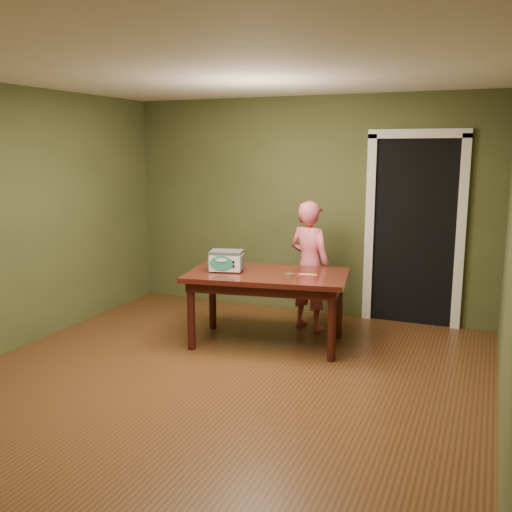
# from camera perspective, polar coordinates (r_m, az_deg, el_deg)

# --- Properties ---
(floor) EXTENTS (5.00, 5.00, 0.00)m
(floor) POSITION_cam_1_polar(r_m,az_deg,el_deg) (5.00, -4.35, -12.77)
(floor) COLOR brown
(floor) RESTS_ON ground
(room_shell) EXTENTS (4.52, 5.02, 2.61)m
(room_shell) POSITION_cam_1_polar(r_m,az_deg,el_deg) (4.60, -4.66, 7.12)
(room_shell) COLOR #4D542C
(room_shell) RESTS_ON ground
(doorway) EXTENTS (1.10, 0.66, 2.25)m
(doorway) POSITION_cam_1_polar(r_m,az_deg,el_deg) (6.97, 15.84, 2.60)
(doorway) COLOR black
(doorway) RESTS_ON ground
(dining_table) EXTENTS (1.72, 1.15, 0.75)m
(dining_table) POSITION_cam_1_polar(r_m,az_deg,el_deg) (5.81, 1.14, -2.65)
(dining_table) COLOR #38120C
(dining_table) RESTS_ON floor
(toy_oven) EXTENTS (0.39, 0.31, 0.21)m
(toy_oven) POSITION_cam_1_polar(r_m,az_deg,el_deg) (5.84, -2.98, -0.40)
(toy_oven) COLOR #4C4F54
(toy_oven) RESTS_ON dining_table
(baking_pan) EXTENTS (0.10, 0.10, 0.02)m
(baking_pan) POSITION_cam_1_polar(r_m,az_deg,el_deg) (5.66, 3.39, -1.85)
(baking_pan) COLOR silver
(baking_pan) RESTS_ON dining_table
(spatula) EXTENTS (0.18, 0.05, 0.01)m
(spatula) POSITION_cam_1_polar(r_m,az_deg,el_deg) (5.72, 5.22, -1.84)
(spatula) COLOR #FFE26E
(spatula) RESTS_ON dining_table
(child) EXTENTS (0.61, 0.51, 1.44)m
(child) POSITION_cam_1_polar(r_m,az_deg,el_deg) (6.32, 5.40, -0.96)
(child) COLOR #D05566
(child) RESTS_ON floor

